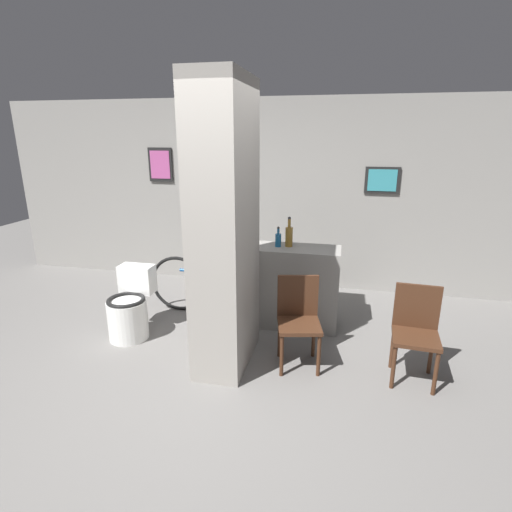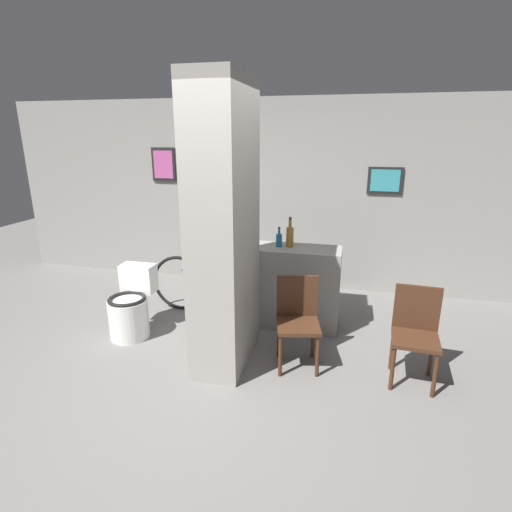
% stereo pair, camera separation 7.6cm
% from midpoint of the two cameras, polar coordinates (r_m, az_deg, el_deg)
% --- Properties ---
extents(ground_plane, '(14.00, 14.00, 0.00)m').
position_cam_midpoint_polar(ground_plane, '(3.73, -6.68, -17.80)').
color(ground_plane, slate).
extents(wall_back, '(8.00, 0.09, 2.60)m').
position_cam_midpoint_polar(wall_back, '(5.67, 1.51, 8.69)').
color(wall_back, gray).
rests_on(wall_back, ground_plane).
extents(pillar_center, '(0.47, 0.91, 2.60)m').
position_cam_midpoint_polar(pillar_center, '(3.59, -5.11, 3.72)').
color(pillar_center, gray).
rests_on(pillar_center, ground_plane).
extents(counter_shelf, '(1.20, 0.44, 0.93)m').
position_cam_midpoint_polar(counter_shelf, '(4.57, 3.71, -4.32)').
color(counter_shelf, gray).
rests_on(counter_shelf, ground_plane).
extents(toilet, '(0.42, 0.58, 0.74)m').
position_cam_midpoint_polar(toilet, '(4.57, -18.02, -7.22)').
color(toilet, white).
rests_on(toilet, ground_plane).
extents(chair_near_pillar, '(0.47, 0.47, 0.85)m').
position_cam_midpoint_polar(chair_near_pillar, '(3.82, 5.51, -8.68)').
color(chair_near_pillar, '#422616').
rests_on(chair_near_pillar, ground_plane).
extents(chair_by_doorway, '(0.42, 0.42, 0.85)m').
position_cam_midpoint_polar(chair_by_doorway, '(3.84, 21.32, -9.71)').
color(chair_by_doorway, '#422616').
rests_on(chair_by_doorway, ground_plane).
extents(bicycle, '(1.70, 0.42, 0.76)m').
position_cam_midpoint_polar(bicycle, '(4.87, -6.13, -4.24)').
color(bicycle, black).
rests_on(bicycle, ground_plane).
extents(bottle_tall, '(0.08, 0.08, 0.34)m').
position_cam_midpoint_polar(bottle_tall, '(4.42, 4.25, 2.92)').
color(bottle_tall, olive).
rests_on(bottle_tall, counter_shelf).
extents(bottle_short, '(0.07, 0.07, 0.23)m').
position_cam_midpoint_polar(bottle_short, '(4.42, 2.70, 2.39)').
color(bottle_short, '#19598C').
rests_on(bottle_short, counter_shelf).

